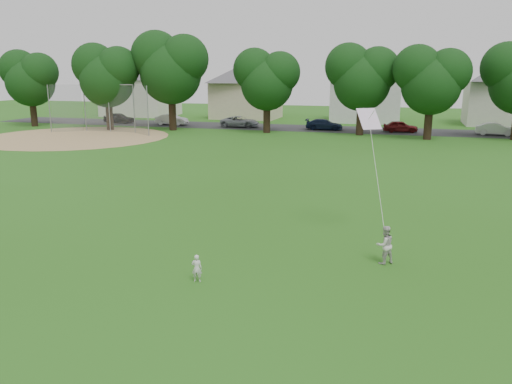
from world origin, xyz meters
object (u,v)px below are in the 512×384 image
(toddler, at_px, (197,268))
(kite, at_px, (377,174))
(older_boy, at_px, (385,245))
(baseball_backstop, at_px, (106,109))

(toddler, relative_size, kite, 0.19)
(older_boy, bearing_deg, kite, -107.96)
(toddler, relative_size, older_boy, 0.67)
(older_boy, distance_m, baseball_backstop, 41.86)
(kite, distance_m, baseball_backstop, 40.57)
(toddler, height_order, baseball_backstop, baseball_backstop)
(kite, bearing_deg, older_boy, -71.46)
(toddler, height_order, older_boy, older_boy)
(toddler, distance_m, kite, 7.05)
(older_boy, height_order, baseball_backstop, baseball_backstop)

